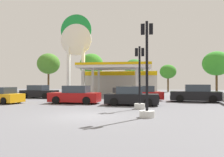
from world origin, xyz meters
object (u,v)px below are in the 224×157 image
(car_0, at_px, (2,96))
(tree_2, at_px, (134,68))
(traffic_signal_0, at_px, (147,88))
(tree_1, at_px, (92,65))
(tree_3, at_px, (168,72))
(tree_4, at_px, (216,64))
(traffic_signal_1, at_px, (140,89))
(station_pole_sign, at_px, (76,44))
(car_1, at_px, (39,92))
(tree_0, at_px, (49,64))
(car_5, at_px, (75,95))
(car_3, at_px, (142,94))
(car_2, at_px, (196,94))
(car_4, at_px, (132,97))

(car_0, relative_size, tree_2, 0.69)
(traffic_signal_0, bearing_deg, tree_1, 109.63)
(tree_3, bearing_deg, car_0, -121.65)
(tree_3, bearing_deg, tree_4, -18.66)
(traffic_signal_1, relative_size, tree_4, 0.61)
(station_pole_sign, xyz_separation_m, tree_3, (14.12, 11.95, -3.75))
(station_pole_sign, height_order, tree_2, station_pole_sign)
(traffic_signal_1, distance_m, tree_4, 28.68)
(car_1, distance_m, tree_0, 19.76)
(car_5, distance_m, traffic_signal_0, 9.42)
(car_0, xyz_separation_m, car_3, (12.05, 4.86, 0.03))
(tree_1, bearing_deg, traffic_signal_1, -68.95)
(car_1, xyz_separation_m, traffic_signal_0, (12.61, -12.67, 0.89))
(station_pole_sign, relative_size, tree_0, 1.58)
(car_2, height_order, car_3, car_2)
(tree_4, bearing_deg, tree_2, 174.29)
(station_pole_sign, bearing_deg, traffic_signal_0, -62.24)
(car_1, height_order, tree_0, tree_0)
(car_0, bearing_deg, tree_1, 86.55)
(tree_2, bearing_deg, car_5, -98.22)
(car_2, distance_m, tree_3, 22.19)
(car_3, relative_size, tree_1, 0.60)
(traffic_signal_0, bearing_deg, car_4, 102.16)
(car_4, bearing_deg, car_2, 36.30)
(traffic_signal_1, distance_m, tree_1, 29.88)
(car_3, distance_m, car_4, 4.81)
(car_3, xyz_separation_m, car_5, (-5.61, -3.99, 0.03))
(car_0, height_order, car_4, car_4)
(tree_1, bearing_deg, car_5, -78.69)
(traffic_signal_0, bearing_deg, car_2, 67.15)
(tree_0, bearing_deg, car_0, -74.07)
(tree_0, bearing_deg, tree_4, -1.59)
(car_5, relative_size, traffic_signal_1, 1.01)
(car_1, height_order, car_2, car_2)
(tree_1, bearing_deg, car_0, -93.45)
(station_pole_sign, distance_m, car_4, 18.33)
(car_1, bearing_deg, traffic_signal_1, -36.44)
(car_2, relative_size, tree_0, 0.63)
(car_3, relative_size, tree_2, 0.72)
(station_pole_sign, relative_size, car_3, 2.67)
(car_2, height_order, tree_1, tree_1)
(car_0, xyz_separation_m, tree_3, (16.16, 26.22, 3.15))
(car_5, xyz_separation_m, tree_2, (3.48, 24.09, 3.84))
(car_5, distance_m, tree_0, 27.50)
(station_pole_sign, distance_m, tree_2, 13.61)
(tree_2, bearing_deg, tree_4, -5.71)
(car_4, bearing_deg, traffic_signal_1, -72.27)
(car_1, xyz_separation_m, tree_3, (16.02, 19.62, 3.11))
(station_pole_sign, xyz_separation_m, car_3, (10.00, -9.41, -6.87))
(car_2, distance_m, tree_0, 31.74)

